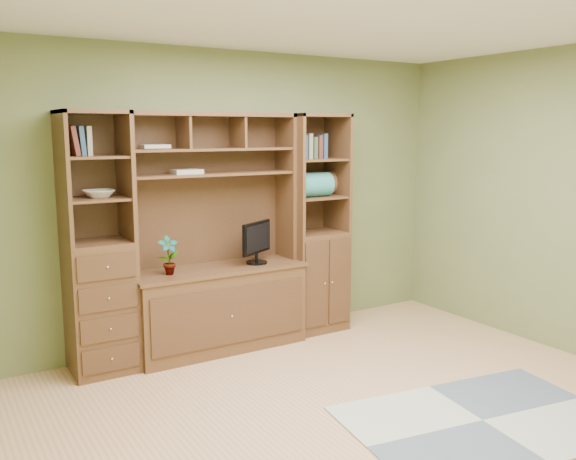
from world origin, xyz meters
TOP-DOWN VIEW (x-y plane):
  - room at (0.00, 0.00)m, footprint 4.60×4.10m
  - center_hutch at (-0.27, 1.73)m, footprint 1.54×0.53m
  - left_tower at (-1.27, 1.77)m, footprint 0.50×0.45m
  - right_tower at (0.75, 1.77)m, footprint 0.55×0.45m
  - rug at (0.62, -0.43)m, footprint 1.91×1.42m
  - monitor at (0.09, 1.70)m, footprint 0.46×0.37m
  - orchid at (-0.73, 1.70)m, footprint 0.17×0.12m
  - magazines at (-0.50, 1.82)m, footprint 0.24×0.17m
  - bowl at (-1.25, 1.77)m, footprint 0.24×0.24m
  - blanket_teal at (0.68, 1.73)m, footprint 0.38×0.22m
  - blanket_red at (0.82, 1.85)m, footprint 0.39×0.22m

SIDE VIEW (x-z plane):
  - rug at x=0.62m, z-range 0.00..0.01m
  - orchid at x=-0.73m, z-range 0.73..1.05m
  - monitor at x=0.09m, z-range 0.73..1.25m
  - center_hutch at x=-0.27m, z-range 0.00..2.05m
  - left_tower at x=-1.27m, z-range 0.00..2.05m
  - right_tower at x=0.75m, z-range 0.00..2.05m
  - room at x=0.00m, z-range -0.02..2.62m
  - blanket_red at x=0.82m, z-range 1.29..1.51m
  - blanket_teal at x=0.68m, z-range 1.29..1.51m
  - bowl at x=-1.25m, z-range 1.39..1.45m
  - magazines at x=-0.50m, z-range 1.54..1.58m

